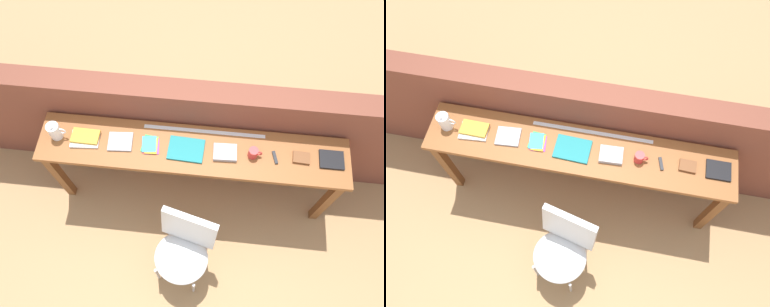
% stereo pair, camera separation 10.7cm
% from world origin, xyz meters
% --- Properties ---
extents(ground_plane, '(40.00, 40.00, 0.00)m').
position_xyz_m(ground_plane, '(0.00, 0.00, 0.00)').
color(ground_plane, tan).
extents(brick_wall_back, '(6.00, 0.20, 1.20)m').
position_xyz_m(brick_wall_back, '(0.00, 0.64, 0.60)').
color(brick_wall_back, brown).
rests_on(brick_wall_back, ground).
extents(sideboard, '(2.50, 0.44, 0.88)m').
position_xyz_m(sideboard, '(0.00, 0.30, 0.74)').
color(sideboard, brown).
rests_on(sideboard, ground).
extents(chair_white_moulded, '(0.54, 0.55, 0.89)m').
position_xyz_m(chair_white_moulded, '(0.00, -0.41, 0.53)').
color(chair_white_moulded, silver).
rests_on(chair_white_moulded, ground).
extents(pitcher_white, '(0.14, 0.10, 0.18)m').
position_xyz_m(pitcher_white, '(-1.10, 0.31, 0.96)').
color(pitcher_white, white).
rests_on(pitcher_white, sideboard).
extents(book_stack_leftmost, '(0.24, 0.17, 0.04)m').
position_xyz_m(book_stack_leftmost, '(-0.87, 0.30, 0.90)').
color(book_stack_leftmost, white).
rests_on(book_stack_leftmost, sideboard).
extents(magazine_cycling, '(0.20, 0.18, 0.02)m').
position_xyz_m(magazine_cycling, '(-0.58, 0.30, 0.89)').
color(magazine_cycling, '#9E9EA3').
rests_on(magazine_cycling, sideboard).
extents(pamphlet_pile_colourful, '(0.15, 0.18, 0.01)m').
position_xyz_m(pamphlet_pile_colourful, '(-0.34, 0.30, 0.89)').
color(pamphlet_pile_colourful, '#E5334C').
rests_on(pamphlet_pile_colourful, sideboard).
extents(book_open_centre, '(0.29, 0.22, 0.02)m').
position_xyz_m(book_open_centre, '(-0.05, 0.29, 0.89)').
color(book_open_centre, '#19757A').
rests_on(book_open_centre, sideboard).
extents(book_grey_hardcover, '(0.19, 0.15, 0.04)m').
position_xyz_m(book_grey_hardcover, '(0.26, 0.29, 0.90)').
color(book_grey_hardcover, '#9E9EA3').
rests_on(book_grey_hardcover, sideboard).
extents(mug, '(0.11, 0.08, 0.09)m').
position_xyz_m(mug, '(0.48, 0.29, 0.92)').
color(mug, red).
rests_on(mug, sideboard).
extents(multitool_folded, '(0.05, 0.11, 0.02)m').
position_xyz_m(multitool_folded, '(0.65, 0.29, 0.89)').
color(multitool_folded, black).
rests_on(multitool_folded, sideboard).
extents(leather_journal_brown, '(0.13, 0.11, 0.02)m').
position_xyz_m(leather_journal_brown, '(0.86, 0.30, 0.89)').
color(leather_journal_brown, brown).
rests_on(leather_journal_brown, sideboard).
extents(book_repair_rightmost, '(0.19, 0.16, 0.02)m').
position_xyz_m(book_repair_rightmost, '(1.09, 0.31, 0.89)').
color(book_repair_rightmost, black).
rests_on(book_repair_rightmost, sideboard).
extents(ruler_metal_back_edge, '(0.99, 0.03, 0.00)m').
position_xyz_m(ruler_metal_back_edge, '(0.08, 0.47, 0.88)').
color(ruler_metal_back_edge, silver).
rests_on(ruler_metal_back_edge, sideboard).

